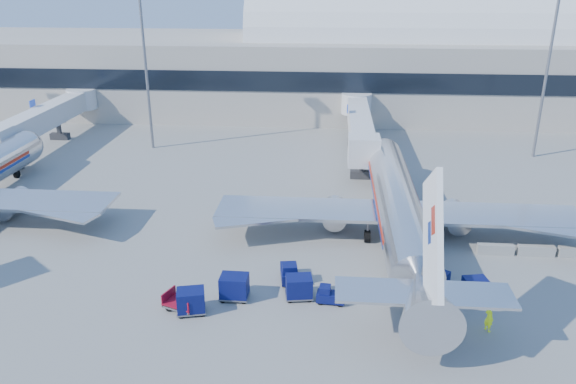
# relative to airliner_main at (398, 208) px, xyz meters

# --- Properties ---
(ground) EXTENTS (260.00, 260.00, 0.00)m
(ground) POSITION_rel_airliner_main_xyz_m (-10.00, -4.51, -2.93)
(ground) COLOR gray
(ground) RESTS_ON ground
(terminal) EXTENTS (170.00, 28.15, 21.00)m
(terminal) POSITION_rel_airliner_main_xyz_m (-23.60, 51.46, 4.60)
(terminal) COLOR #B2AA9E
(terminal) RESTS_ON ground
(airliner_main) EXTENTS (32.00, 37.26, 12.07)m
(airliner_main) POSITION_rel_airliner_main_xyz_m (0.00, 0.00, 0.00)
(airliner_main) COLOR silver
(airliner_main) RESTS_ON ground
(jetbridge_near) EXTENTS (4.40, 27.50, 6.25)m
(jetbridge_near) POSITION_rel_airliner_main_xyz_m (-2.40, 26.30, 1.00)
(jetbridge_near) COLOR silver
(jetbridge_near) RESTS_ON ground
(jetbridge_mid) EXTENTS (4.40, 27.50, 6.25)m
(jetbridge_mid) POSITION_rel_airliner_main_xyz_m (-44.40, 26.30, 1.00)
(jetbridge_mid) COLOR silver
(jetbridge_mid) RESTS_ON ground
(mast_west) EXTENTS (2.00, 1.20, 22.60)m
(mast_west) POSITION_rel_airliner_main_xyz_m (-30.00, 25.49, 11.87)
(mast_west) COLOR slate
(mast_west) RESTS_ON ground
(mast_east) EXTENTS (2.00, 1.20, 22.60)m
(mast_east) POSITION_rel_airliner_main_xyz_m (20.00, 25.49, 11.87)
(mast_east) COLOR slate
(mast_east) RESTS_ON ground
(barrier_near) EXTENTS (3.00, 0.55, 0.90)m
(barrier_near) POSITION_rel_airliner_main_xyz_m (8.00, -2.51, -2.48)
(barrier_near) COLOR #9E9E96
(barrier_near) RESTS_ON ground
(barrier_mid) EXTENTS (3.00, 0.55, 0.90)m
(barrier_mid) POSITION_rel_airliner_main_xyz_m (11.30, -2.51, -2.48)
(barrier_mid) COLOR #9E9E96
(barrier_mid) RESTS_ON ground
(tug_lead) EXTENTS (2.09, 1.20, 1.31)m
(tug_lead) POSITION_rel_airliner_main_xyz_m (-5.79, -11.04, -2.33)
(tug_lead) COLOR #090F48
(tug_lead) RESTS_ON ground
(tug_right) EXTENTS (2.69, 2.36, 1.58)m
(tug_right) POSITION_rel_airliner_main_xyz_m (1.93, -7.33, -2.21)
(tug_right) COLOR #090F48
(tug_right) RESTS_ON ground
(tug_left) EXTENTS (1.61, 2.66, 1.63)m
(tug_left) POSITION_rel_airliner_main_xyz_m (-8.91, -8.26, -2.18)
(tug_left) COLOR #090F48
(tug_left) RESTS_ON ground
(cart_train_a) EXTENTS (2.17, 1.78, 1.73)m
(cart_train_a) POSITION_rel_airliner_main_xyz_m (-8.01, -10.61, -2.00)
(cart_train_a) COLOR #090F48
(cart_train_a) RESTS_ON ground
(cart_train_b) EXTENTS (2.13, 1.64, 1.84)m
(cart_train_b) POSITION_rel_airliner_main_xyz_m (-12.65, -11.04, -1.94)
(cart_train_b) COLOR #090F48
(cart_train_b) RESTS_ON ground
(cart_train_c) EXTENTS (2.28, 1.93, 1.75)m
(cart_train_c) POSITION_rel_airliner_main_xyz_m (-15.34, -13.07, -1.99)
(cart_train_c) COLOR #090F48
(cart_train_c) RESTS_ON ground
(cart_solo_near) EXTENTS (1.89, 1.44, 1.66)m
(cart_solo_near) POSITION_rel_airliner_main_xyz_m (0.15, -13.97, -2.04)
(cart_solo_near) COLOR #090F48
(cart_solo_near) RESTS_ON ground
(cart_solo_far) EXTENTS (1.96, 1.64, 1.53)m
(cart_solo_far) POSITION_rel_airliner_main_xyz_m (4.70, -9.51, -2.11)
(cart_solo_far) COLOR #090F48
(cart_solo_far) RESTS_ON ground
(cart_open_red) EXTENTS (2.74, 2.36, 0.62)m
(cart_open_red) POSITION_rel_airliner_main_xyz_m (-16.06, -12.75, -2.48)
(cart_open_red) COLOR slate
(cart_open_red) RESTS_ON ground
(ramp_worker) EXTENTS (0.73, 0.82, 1.88)m
(ramp_worker) POSITION_rel_airliner_main_xyz_m (4.64, -13.59, -1.99)
(ramp_worker) COLOR #A1D916
(ramp_worker) RESTS_ON ground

